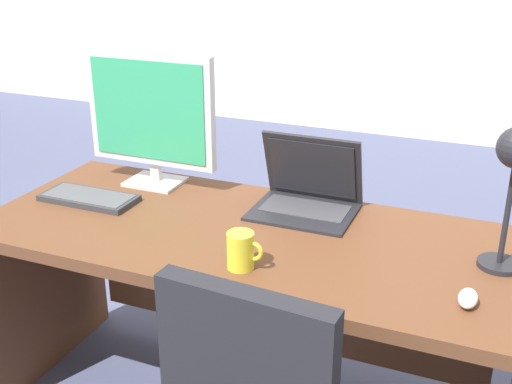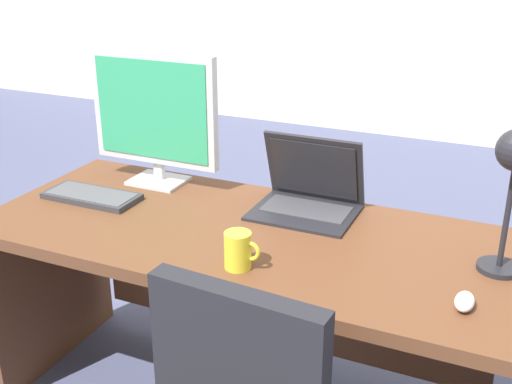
{
  "view_description": "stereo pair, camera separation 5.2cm",
  "coord_description": "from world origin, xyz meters",
  "px_view_note": "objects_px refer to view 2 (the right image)",
  "views": [
    {
      "loc": [
        0.7,
        -1.65,
        1.58
      ],
      "look_at": [
        0.0,
        0.04,
        0.84
      ],
      "focal_mm": 44.37,
      "sensor_mm": 36.0,
      "label": 1
    },
    {
      "loc": [
        0.75,
        -1.63,
        1.58
      ],
      "look_at": [
        0.0,
        0.04,
        0.84
      ],
      "focal_mm": 44.37,
      "sensor_mm": 36.0,
      "label": 2
    }
  ],
  "objects_px": {
    "coffee_mug": "(239,250)",
    "keyboard": "(92,196)",
    "desk": "(257,279)",
    "monitor": "(154,113)",
    "laptop": "(310,187)",
    "mouse": "(464,301)"
  },
  "relations": [
    {
      "from": "desk",
      "to": "laptop",
      "type": "relative_size",
      "value": 5.18
    },
    {
      "from": "desk",
      "to": "keyboard",
      "type": "xyz_separation_m",
      "value": [
        -0.62,
        -0.04,
        0.21
      ]
    },
    {
      "from": "mouse",
      "to": "coffee_mug",
      "type": "height_order",
      "value": "coffee_mug"
    },
    {
      "from": "monitor",
      "to": "mouse",
      "type": "distance_m",
      "value": 1.26
    },
    {
      "from": "coffee_mug",
      "to": "keyboard",
      "type": "bearing_deg",
      "value": 161.03
    },
    {
      "from": "mouse",
      "to": "coffee_mug",
      "type": "xyz_separation_m",
      "value": [
        -0.6,
        -0.04,
        0.03
      ]
    },
    {
      "from": "coffee_mug",
      "to": "monitor",
      "type": "bearing_deg",
      "value": 140.06
    },
    {
      "from": "desk",
      "to": "laptop",
      "type": "distance_m",
      "value": 0.35
    },
    {
      "from": "laptop",
      "to": "keyboard",
      "type": "relative_size",
      "value": 1.0
    },
    {
      "from": "keyboard",
      "to": "mouse",
      "type": "height_order",
      "value": "mouse"
    },
    {
      "from": "laptop",
      "to": "mouse",
      "type": "distance_m",
      "value": 0.71
    },
    {
      "from": "laptop",
      "to": "keyboard",
      "type": "height_order",
      "value": "laptop"
    },
    {
      "from": "keyboard",
      "to": "monitor",
      "type": "bearing_deg",
      "value": 61.59
    },
    {
      "from": "monitor",
      "to": "laptop",
      "type": "distance_m",
      "value": 0.63
    },
    {
      "from": "laptop",
      "to": "coffee_mug",
      "type": "relative_size",
      "value": 3.16
    },
    {
      "from": "monitor",
      "to": "mouse",
      "type": "relative_size",
      "value": 5.8
    },
    {
      "from": "desk",
      "to": "keyboard",
      "type": "bearing_deg",
      "value": -176.75
    },
    {
      "from": "desk",
      "to": "monitor",
      "type": "xyz_separation_m",
      "value": [
        -0.5,
        0.2,
        0.47
      ]
    },
    {
      "from": "desk",
      "to": "keyboard",
      "type": "height_order",
      "value": "keyboard"
    },
    {
      "from": "laptop",
      "to": "mouse",
      "type": "height_order",
      "value": "laptop"
    },
    {
      "from": "desk",
      "to": "coffee_mug",
      "type": "distance_m",
      "value": 0.37
    },
    {
      "from": "keyboard",
      "to": "mouse",
      "type": "bearing_deg",
      "value": -8.56
    }
  ]
}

